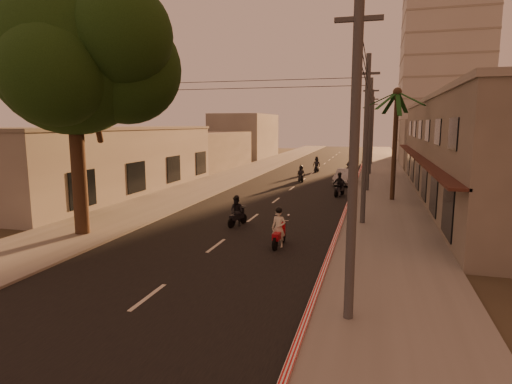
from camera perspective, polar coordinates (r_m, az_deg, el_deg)
ground at (r=17.68m, az=-7.69°, el=-8.89°), size 160.00×160.00×0.00m
road at (r=36.46m, az=4.80°, el=0.48°), size 10.00×140.00×0.02m
sidewalk_right at (r=35.83m, az=16.66°, el=0.06°), size 5.00×140.00×0.12m
sidewalk_left at (r=38.55m, az=-6.21°, el=1.00°), size 5.00×140.00×0.12m
curb_stripe at (r=30.92m, az=12.35°, el=-1.07°), size 0.20×60.00×0.20m
shophouse_row at (r=34.23m, az=27.89°, el=5.03°), size 8.80×34.20×7.30m
left_building at (r=36.10m, az=-19.52°, el=4.04°), size 8.20×24.20×5.20m
distant_tower at (r=72.52m, az=23.71°, el=15.10°), size 12.10×12.10×28.00m
broadleaf_tree at (r=22.27m, az=-22.34°, el=16.28°), size 9.60×8.70×12.10m
palm_tree at (r=31.49m, az=18.29°, el=11.75°), size 5.00×5.00×8.20m
utility_poles at (r=35.44m, az=15.01°, el=10.55°), size 1.20×48.26×9.00m
filler_right at (r=60.90m, az=22.60°, el=6.08°), size 8.00×14.00×6.00m
filler_left_near at (r=53.69m, az=-7.16°, el=5.54°), size 8.00×14.00×4.40m
filler_left_far at (r=70.56m, az=-1.48°, el=7.48°), size 8.00×14.00×7.00m
scooter_red at (r=19.04m, az=3.06°, el=-5.01°), size 0.73×1.86×1.83m
scooter_mid_a at (r=22.91m, az=-2.58°, el=-2.67°), size 1.09×1.68×1.69m
scooter_mid_b at (r=32.83m, az=11.04°, el=0.86°), size 1.25×1.83×1.85m
scooter_far_a at (r=40.66m, az=6.02°, el=2.39°), size 1.10×1.55×1.62m
scooter_far_b at (r=44.07m, az=12.25°, el=2.80°), size 1.27×1.72×1.70m
parked_car at (r=39.42m, az=11.80°, el=1.98°), size 2.42×4.59×1.41m
scooter_far_c at (r=49.11m, az=8.08°, el=3.56°), size 0.85×1.83×1.80m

